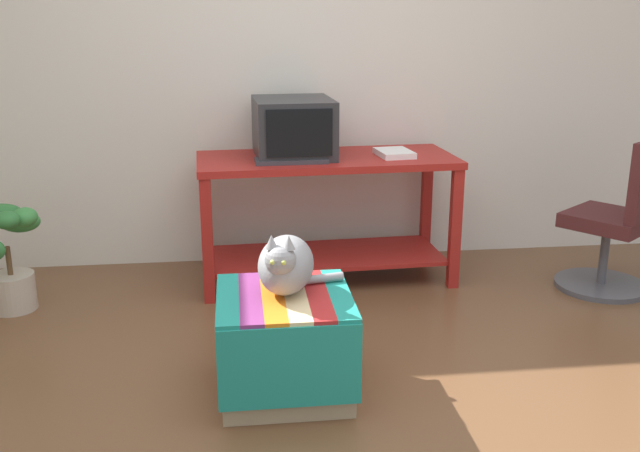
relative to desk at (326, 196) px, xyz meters
name	(u,v)px	position (x,y,z in m)	size (l,w,h in m)	color
ground_plane	(341,423)	(-0.15, -1.60, -0.51)	(14.00, 14.00, 0.00)	brown
back_wall	(293,53)	(-0.15, 0.45, 0.79)	(8.00, 0.10, 2.60)	silver
desk	(326,196)	(0.00, 0.00, 0.00)	(1.51, 0.69, 0.74)	maroon
tv_monitor	(293,128)	(-0.19, 0.05, 0.40)	(0.46, 0.53, 0.33)	#28282B
keyboard	(291,160)	(-0.22, -0.15, 0.25)	(0.40, 0.15, 0.02)	#333338
book	(394,153)	(0.39, -0.03, 0.25)	(0.19, 0.25, 0.03)	white
ottoman_with_blanket	(285,344)	(-0.35, -1.32, -0.29)	(0.55, 0.57, 0.43)	tan
cat	(286,264)	(-0.33, -1.29, 0.05)	(0.40, 0.38, 0.28)	gray
potted_plant	(8,259)	(-1.73, -0.28, -0.22)	(0.36, 0.37, 0.57)	#B7A893
office_chair	(618,226)	(1.60, -0.40, -0.12)	(0.59, 0.59, 0.89)	#4C4C51
pen	(389,154)	(0.37, 0.00, 0.24)	(0.01, 0.01, 0.14)	#2351B2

